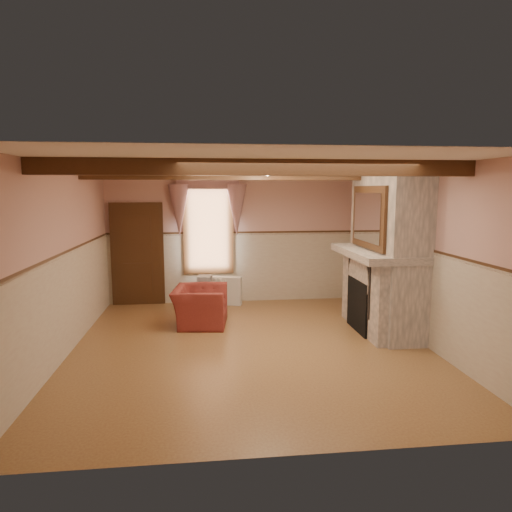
{
  "coord_description": "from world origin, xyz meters",
  "views": [
    {
      "loc": [
        -0.7,
        -6.83,
        2.42
      ],
      "look_at": [
        0.18,
        0.8,
        1.31
      ],
      "focal_mm": 32.0,
      "sensor_mm": 36.0,
      "label": 1
    }
  ],
  "objects": [
    {
      "name": "armchair",
      "position": [
        -0.79,
        1.28,
        0.34
      ],
      "size": [
        1.04,
        1.16,
        0.69
      ],
      "primitive_type": "imported",
      "rotation": [
        0.0,
        0.0,
        1.45
      ],
      "color": "maroon",
      "rests_on": "floor"
    },
    {
      "name": "oil_lamp",
      "position": [
        2.24,
        0.9,
        1.56
      ],
      "size": [
        0.11,
        0.11,
        0.28
      ],
      "primitive_type": "cylinder",
      "color": "gold",
      "rests_on": "mantel"
    },
    {
      "name": "overmantel_mirror",
      "position": [
        2.06,
        0.6,
        1.97
      ],
      "size": [
        0.06,
        1.44,
        1.04
      ],
      "primitive_type": "cube",
      "color": "silver",
      "rests_on": "fireplace"
    },
    {
      "name": "window_drapes",
      "position": [
        -0.6,
        2.88,
        2.25
      ],
      "size": [
        1.3,
        0.14,
        1.4
      ],
      "primitive_type": "cube",
      "color": "gray",
      "rests_on": "wall_back"
    },
    {
      "name": "wall_front",
      "position": [
        0.0,
        -3.0,
        1.4
      ],
      "size": [
        5.5,
        0.02,
        2.8
      ],
      "primitive_type": "cube",
      "color": "tan",
      "rests_on": "floor"
    },
    {
      "name": "wall_left",
      "position": [
        -2.75,
        0.0,
        1.4
      ],
      "size": [
        0.02,
        6.0,
        2.8
      ],
      "primitive_type": "cube",
      "color": "tan",
      "rests_on": "floor"
    },
    {
      "name": "candle_red",
      "position": [
        2.24,
        -0.11,
        1.5
      ],
      "size": [
        0.06,
        0.06,
        0.16
      ],
      "primitive_type": "cylinder",
      "color": "maroon",
      "rests_on": "mantel"
    },
    {
      "name": "wall_right",
      "position": [
        2.75,
        0.0,
        1.4
      ],
      "size": [
        0.02,
        6.0,
        2.8
      ],
      "primitive_type": "cube",
      "color": "tan",
      "rests_on": "floor"
    },
    {
      "name": "wainscot",
      "position": [
        0.0,
        0.0,
        0.75
      ],
      "size": [
        5.5,
        6.0,
        1.5
      ],
      "primitive_type": null,
      "color": "#BFB39A",
      "rests_on": "floor"
    },
    {
      "name": "ceiling",
      "position": [
        0.0,
        0.0,
        2.8
      ],
      "size": [
        5.5,
        6.0,
        0.01
      ],
      "primitive_type": "cube",
      "color": "silver",
      "rests_on": "wall_back"
    },
    {
      "name": "floor",
      "position": [
        0.0,
        0.0,
        0.0
      ],
      "size": [
        5.5,
        6.0,
        0.01
      ],
      "primitive_type": "cube",
      "color": "brown",
      "rests_on": "ground"
    },
    {
      "name": "radiator",
      "position": [
        -0.26,
        2.7,
        0.3
      ],
      "size": [
        0.72,
        0.37,
        0.6
      ],
      "primitive_type": "cube",
      "rotation": [
        0.0,
        0.0,
        -0.28
      ],
      "color": "silver",
      "rests_on": "floor"
    },
    {
      "name": "window",
      "position": [
        -0.6,
        2.97,
        1.65
      ],
      "size": [
        1.06,
        0.08,
        2.02
      ],
      "primitive_type": "cube",
      "color": "white",
      "rests_on": "wall_back"
    },
    {
      "name": "ceiling_beam_front",
      "position": [
        0.0,
        -1.2,
        2.7
      ],
      "size": [
        5.5,
        0.18,
        0.2
      ],
      "primitive_type": "cube",
      "color": "black",
      "rests_on": "ceiling"
    },
    {
      "name": "mantel",
      "position": [
        2.24,
        0.6,
        1.36
      ],
      "size": [
        1.05,
        2.05,
        0.12
      ],
      "primitive_type": "cube",
      "color": "gray",
      "rests_on": "fireplace"
    },
    {
      "name": "chair_rail",
      "position": [
        0.0,
        0.0,
        1.5
      ],
      "size": [
        5.5,
        6.0,
        0.08
      ],
      "primitive_type": null,
      "color": "black",
      "rests_on": "wainscot"
    },
    {
      "name": "mantel_clock",
      "position": [
        2.24,
        1.4,
        1.52
      ],
      "size": [
        0.14,
        0.24,
        0.2
      ],
      "primitive_type": "cube",
      "color": "black",
      "rests_on": "mantel"
    },
    {
      "name": "bowl",
      "position": [
        2.24,
        0.47,
        1.46
      ],
      "size": [
        0.34,
        0.34,
        0.08
      ],
      "primitive_type": "imported",
      "color": "brown",
      "rests_on": "mantel"
    },
    {
      "name": "book_stack",
      "position": [
        -0.69,
        2.08,
        0.65
      ],
      "size": [
        0.31,
        0.36,
        0.2
      ],
      "primitive_type": "cube",
      "rotation": [
        0.0,
        0.0,
        -0.17
      ],
      "color": "#B7AD8C",
      "rests_on": "side_table"
    },
    {
      "name": "fireplace",
      "position": [
        2.42,
        0.6,
        1.4
      ],
      "size": [
        0.85,
        2.0,
        2.8
      ],
      "primitive_type": "cube",
      "color": "gray",
      "rests_on": "floor"
    },
    {
      "name": "ceiling_beam_back",
      "position": [
        0.0,
        1.2,
        2.7
      ],
      "size": [
        5.5,
        0.18,
        0.2
      ],
      "primitive_type": "cube",
      "color": "black",
      "rests_on": "ceiling"
    },
    {
      "name": "jar_yellow",
      "position": [
        2.24,
        0.24,
        1.48
      ],
      "size": [
        0.06,
        0.06,
        0.12
      ],
      "primitive_type": "cylinder",
      "color": "gold",
      "rests_on": "mantel"
    },
    {
      "name": "side_table",
      "position": [
        -0.68,
        2.1,
        0.28
      ],
      "size": [
        0.67,
        0.67,
        0.55
      ],
      "primitive_type": "cylinder",
      "rotation": [
        0.0,
        0.0,
        -0.2
      ],
      "color": "brown",
      "rests_on": "floor"
    },
    {
      "name": "wall_back",
      "position": [
        0.0,
        3.0,
        1.4
      ],
      "size": [
        5.5,
        0.02,
        2.8
      ],
      "primitive_type": "cube",
      "color": "tan",
      "rests_on": "floor"
    },
    {
      "name": "door",
      "position": [
        -2.1,
        2.94,
        1.05
      ],
      "size": [
        1.1,
        0.1,
        2.1
      ],
      "primitive_type": "cube",
      "color": "black",
      "rests_on": "floor"
    },
    {
      "name": "firebox",
      "position": [
        2.0,
        0.6,
        0.45
      ],
      "size": [
        0.2,
        0.95,
        0.9
      ],
      "primitive_type": "cube",
      "color": "black",
      "rests_on": "floor"
    }
  ]
}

